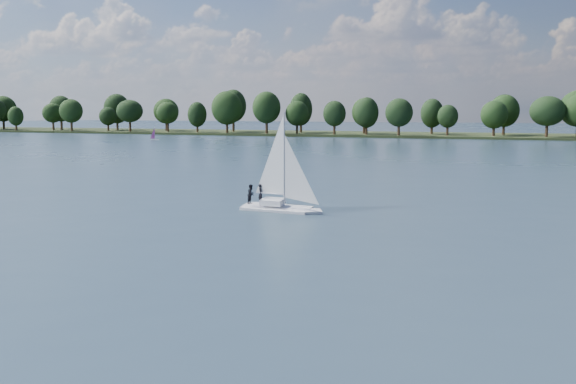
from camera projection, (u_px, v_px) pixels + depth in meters
name	position (u px, v px, depth m)	size (l,w,h in m)	color
ground	(387.00, 161.00, 114.40)	(700.00, 700.00, 0.00)	#233342
far_shore	(451.00, 136.00, 218.89)	(660.00, 40.00, 1.50)	black
sailboat	(277.00, 183.00, 57.83)	(7.25, 2.65, 9.33)	silver
dinghy_pink	(155.00, 137.00, 191.86)	(2.73, 2.22, 4.13)	silver
treeline	(417.00, 113.00, 218.30)	(562.83, 73.57, 18.17)	black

